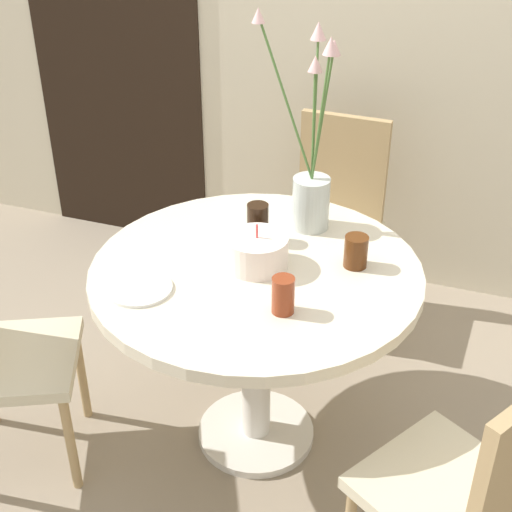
{
  "coord_description": "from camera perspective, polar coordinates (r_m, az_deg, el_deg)",
  "views": [
    {
      "loc": [
        0.65,
        -1.78,
        1.91
      ],
      "look_at": [
        0.0,
        0.0,
        0.77
      ],
      "focal_mm": 50.0,
      "sensor_mm": 36.0,
      "label": 1
    }
  ],
  "objects": [
    {
      "name": "flower_vase",
      "position": [
        2.4,
        4.45,
        6.36
      ],
      "size": [
        0.28,
        0.19,
        0.72
      ],
      "color": "silver",
      "rests_on": "dining_table"
    },
    {
      "name": "drink_glass_0",
      "position": [
        2.01,
        2.18,
        -3.15
      ],
      "size": [
        0.07,
        0.07,
        0.11
      ],
      "color": "maroon",
      "rests_on": "dining_table"
    },
    {
      "name": "birthday_cake",
      "position": [
        2.22,
        0.16,
        0.33
      ],
      "size": [
        0.2,
        0.2,
        0.15
      ],
      "color": "white",
      "rests_on": "dining_table"
    },
    {
      "name": "ground_plane",
      "position": [
        2.69,
        0.0,
        -14.1
      ],
      "size": [
        16.0,
        16.0,
        0.0
      ],
      "primitive_type": "plane",
      "color": "gray"
    },
    {
      "name": "drink_glass_1",
      "position": [
        2.24,
        7.99,
        0.36
      ],
      "size": [
        0.07,
        0.07,
        0.1
      ],
      "color": "#51280F",
      "rests_on": "dining_table"
    },
    {
      "name": "chair_far_back",
      "position": [
        1.94,
        17.22,
        -17.27
      ],
      "size": [
        0.55,
        0.55,
        0.9
      ],
      "rotation": [
        0.0,
        0.0,
        4.17
      ],
      "color": "beige",
      "rests_on": "ground_plane"
    },
    {
      "name": "side_plate",
      "position": [
        2.15,
        -9.29,
        -2.59
      ],
      "size": [
        0.2,
        0.2,
        0.01
      ],
      "color": "white",
      "rests_on": "dining_table"
    },
    {
      "name": "drink_glass_2",
      "position": [
        2.35,
        0.14,
        2.67
      ],
      "size": [
        0.07,
        0.07,
        0.13
      ],
      "color": "black",
      "rests_on": "dining_table"
    },
    {
      "name": "chair_right_flank",
      "position": [
        3.07,
        6.25,
        3.56
      ],
      "size": [
        0.42,
        0.42,
        0.9
      ],
      "rotation": [
        0.0,
        0.0,
        -0.04
      ],
      "color": "beige",
      "rests_on": "ground_plane"
    },
    {
      "name": "dining_table",
      "position": [
        2.31,
        0.0,
        -3.56
      ],
      "size": [
        1.05,
        1.05,
        0.73
      ],
      "color": "beige",
      "rests_on": "ground_plane"
    },
    {
      "name": "doorway_panel",
      "position": [
        3.64,
        -11.34,
        16.43
      ],
      "size": [
        0.9,
        0.01,
        2.05
      ],
      "color": "black",
      "rests_on": "ground_plane"
    }
  ]
}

